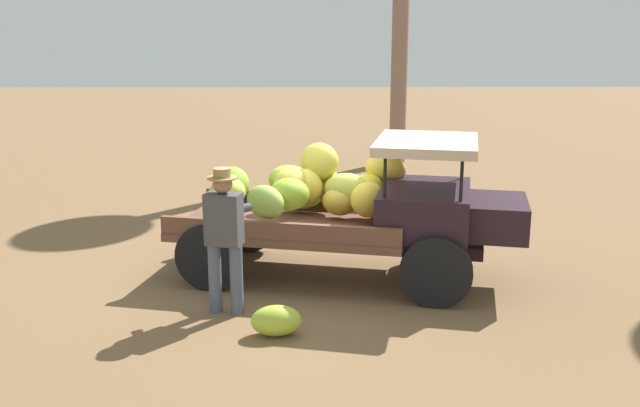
# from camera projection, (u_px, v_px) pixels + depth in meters

# --- Properties ---
(ground_plane) EXTENTS (60.00, 60.00, 0.00)m
(ground_plane) POSITION_uv_depth(u_px,v_px,m) (320.00, 276.00, 9.46)
(ground_plane) COLOR brown
(truck) EXTENTS (4.64, 2.51, 1.87)m
(truck) POSITION_uv_depth(u_px,v_px,m) (357.00, 207.00, 9.23)
(truck) COLOR black
(truck) RESTS_ON ground
(farmer) EXTENTS (0.53, 0.49, 1.70)m
(farmer) POSITION_uv_depth(u_px,v_px,m) (224.00, 232.00, 8.03)
(farmer) COLOR #4F5770
(farmer) RESTS_ON ground
(loose_banana_bunch) EXTENTS (0.57, 0.36, 0.34)m
(loose_banana_bunch) POSITION_uv_depth(u_px,v_px,m) (276.00, 321.00, 7.60)
(loose_banana_bunch) COLOR #B1CB3A
(loose_banana_bunch) RESTS_ON ground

